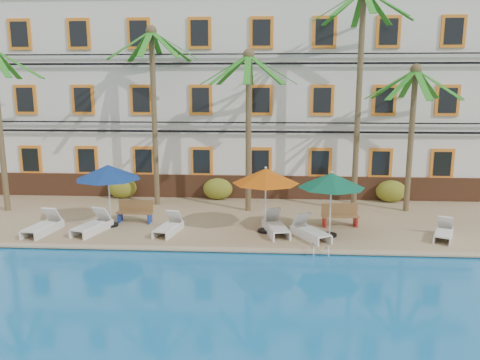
# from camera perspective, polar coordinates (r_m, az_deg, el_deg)

# --- Properties ---
(ground) EXTENTS (100.00, 100.00, 0.00)m
(ground) POSITION_cam_1_polar(r_m,az_deg,el_deg) (17.62, -2.93, -8.30)
(ground) COLOR #384C23
(ground) RESTS_ON ground
(pool_deck) EXTENTS (30.00, 12.00, 0.25)m
(pool_deck) POSITION_cam_1_polar(r_m,az_deg,el_deg) (22.33, -1.50, -3.68)
(pool_deck) COLOR tan
(pool_deck) RESTS_ON ground
(swimming_pool) EXTENTS (26.00, 12.00, 0.20)m
(swimming_pool) POSITION_cam_1_polar(r_m,az_deg,el_deg) (11.29, -7.16, -19.79)
(swimming_pool) COLOR #176FB2
(swimming_pool) RESTS_ON ground
(pool_coping) EXTENTS (30.00, 0.35, 0.06)m
(pool_coping) POSITION_cam_1_polar(r_m,az_deg,el_deg) (16.68, -3.29, -8.43)
(pool_coping) COLOR tan
(pool_coping) RESTS_ON pool_deck
(hotel_building) EXTENTS (25.40, 6.44, 10.22)m
(hotel_building) POSITION_cam_1_polar(r_m,az_deg,el_deg) (26.54, -0.60, 10.18)
(hotel_building) COLOR silver
(hotel_building) RESTS_ON pool_deck
(palm_b) EXTENTS (4.30, 4.30, 8.41)m
(palm_b) POSITION_cam_1_polar(r_m,az_deg,el_deg) (22.59, -10.51, 10.40)
(palm_b) COLOR brown
(palm_b) RESTS_ON pool_deck
(palm_c) EXTENTS (4.30, 4.30, 7.29)m
(palm_c) POSITION_cam_1_polar(r_m,az_deg,el_deg) (21.07, 1.05, 8.77)
(palm_c) COLOR brown
(palm_c) RESTS_ON pool_deck
(palm_d) EXTENTS (4.30, 4.30, 9.96)m
(palm_d) POSITION_cam_1_polar(r_m,az_deg,el_deg) (21.68, 14.41, 12.52)
(palm_d) COLOR brown
(palm_d) RESTS_ON pool_deck
(palm_e) EXTENTS (4.30, 4.30, 6.65)m
(palm_e) POSITION_cam_1_polar(r_m,az_deg,el_deg) (22.39, 20.29, 7.26)
(palm_e) COLOR brown
(palm_e) RESTS_ON pool_deck
(shrub_left) EXTENTS (1.50, 0.90, 1.10)m
(shrub_left) POSITION_cam_1_polar(r_m,az_deg,el_deg) (24.81, -14.18, -0.90)
(shrub_left) COLOR #32601B
(shrub_left) RESTS_ON pool_deck
(shrub_mid) EXTENTS (1.50, 0.90, 1.10)m
(shrub_mid) POSITION_cam_1_polar(r_m,az_deg,el_deg) (23.78, -2.72, -1.09)
(shrub_mid) COLOR #32601B
(shrub_mid) RESTS_ON pool_deck
(shrub_right) EXTENTS (1.50, 0.90, 1.10)m
(shrub_right) POSITION_cam_1_polar(r_m,az_deg,el_deg) (24.42, 17.92, -1.31)
(shrub_right) COLOR #32601B
(shrub_right) RESTS_ON pool_deck
(umbrella_blue) EXTENTS (2.64, 2.64, 2.64)m
(umbrella_blue) POSITION_cam_1_polar(r_m,az_deg,el_deg) (19.63, -15.78, 0.90)
(umbrella_blue) COLOR black
(umbrella_blue) RESTS_ON pool_deck
(umbrella_red) EXTENTS (2.63, 2.63, 2.63)m
(umbrella_red) POSITION_cam_1_polar(r_m,az_deg,el_deg) (18.14, 3.16, 0.46)
(umbrella_red) COLOR black
(umbrella_red) RESTS_ON pool_deck
(umbrella_green) EXTENTS (2.55, 2.55, 2.55)m
(umbrella_green) POSITION_cam_1_polar(r_m,az_deg,el_deg) (17.97, 11.09, -0.08)
(umbrella_green) COLOR black
(umbrella_green) RESTS_ON pool_deck
(lounger_a) EXTENTS (0.95, 2.01, 0.91)m
(lounger_a) POSITION_cam_1_polar(r_m,az_deg,el_deg) (20.01, -22.88, -5.15)
(lounger_a) COLOR silver
(lounger_a) RESTS_ON pool_deck
(lounger_b) EXTENTS (1.19, 2.04, 0.91)m
(lounger_b) POSITION_cam_1_polar(r_m,az_deg,el_deg) (19.45, -17.53, -5.24)
(lounger_b) COLOR silver
(lounger_b) RESTS_ON pool_deck
(lounger_c) EXTENTS (0.96, 1.84, 0.83)m
(lounger_c) POSITION_cam_1_polar(r_m,az_deg,el_deg) (18.65, -8.68, -5.62)
(lounger_c) COLOR silver
(lounger_c) RESTS_ON pool_deck
(lounger_d) EXTENTS (1.13, 2.07, 0.93)m
(lounger_d) POSITION_cam_1_polar(r_m,az_deg,el_deg) (18.46, 4.36, -5.59)
(lounger_d) COLOR silver
(lounger_d) RESTS_ON pool_deck
(lounger_e) EXTENTS (1.52, 1.95, 0.88)m
(lounger_e) POSITION_cam_1_polar(r_m,az_deg,el_deg) (18.05, 8.51, -6.14)
(lounger_e) COLOR silver
(lounger_e) RESTS_ON pool_deck
(lounger_f) EXTENTS (1.22, 1.76, 0.79)m
(lounger_f) POSITION_cam_1_polar(r_m,az_deg,el_deg) (19.38, 23.59, -5.85)
(lounger_f) COLOR silver
(lounger_f) RESTS_ON pool_deck
(bench_left) EXTENTS (1.52, 0.55, 0.93)m
(bench_left) POSITION_cam_1_polar(r_m,az_deg,el_deg) (20.37, -12.65, -3.72)
(bench_left) COLOR olive
(bench_left) RESTS_ON pool_deck
(bench_right) EXTENTS (1.54, 0.62, 0.93)m
(bench_right) POSITION_cam_1_polar(r_m,az_deg,el_deg) (19.77, 12.06, -4.15)
(bench_right) COLOR olive
(bench_right) RESTS_ON pool_deck
(pool_ladder) EXTENTS (0.54, 0.74, 0.74)m
(pool_ladder) POSITION_cam_1_polar(r_m,az_deg,el_deg) (16.59, 9.73, -8.81)
(pool_ladder) COLOR silver
(pool_ladder) RESTS_ON ground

